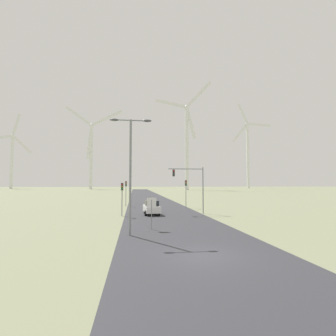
{
  "coord_description": "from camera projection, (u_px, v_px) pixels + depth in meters",
  "views": [
    {
      "loc": [
        -3.87,
        -14.47,
        3.99
      ],
      "look_at": [
        0.0,
        15.53,
        5.78
      ],
      "focal_mm": 28.0,
      "sensor_mm": 36.0,
      "label": 1
    }
  ],
  "objects": [
    {
      "name": "traffic_light_post_near_left",
      "position": [
        122.0,
        192.0,
        32.01
      ],
      "size": [
        0.28,
        0.34,
        4.06
      ],
      "color": "gray",
      "rests_on": "ground"
    },
    {
      "name": "wind_turbine_left",
      "position": [
        91.0,
        148.0,
        188.35
      ],
      "size": [
        41.84,
        9.63,
        61.0
      ],
      "color": "white",
      "rests_on": "ground"
    },
    {
      "name": "car_approaching",
      "position": [
        152.0,
        207.0,
        33.63
      ],
      "size": [
        2.11,
        4.23,
        1.83
      ],
      "color": "white",
      "rests_on": "ground"
    },
    {
      "name": "traffic_light_post_near_right",
      "position": [
        186.0,
        188.0,
        42.85
      ],
      "size": [
        0.28,
        0.34,
        4.51
      ],
      "color": "gray",
      "rests_on": "ground"
    },
    {
      "name": "wind_turbine_far_left",
      "position": [
        12.0,
        156.0,
        201.88
      ],
      "size": [
        28.78,
        13.59,
        58.87
      ],
      "color": "white",
      "rests_on": "ground"
    },
    {
      "name": "road_surface",
      "position": [
        151.0,
        200.0,
        62.11
      ],
      "size": [
        10.0,
        240.0,
        0.01
      ],
      "color": "#2D2D33",
      "rests_on": "ground"
    },
    {
      "name": "ground_plane",
      "position": [
        204.0,
        255.0,
        14.58
      ],
      "size": [
        600.0,
        600.0,
        0.0
      ],
      "primitive_type": "plane",
      "color": "#757A5B"
    },
    {
      "name": "streetlamp",
      "position": [
        130.0,
        161.0,
        20.39
      ],
      "size": [
        3.27,
        0.32,
        9.05
      ],
      "color": "gray",
      "rests_on": "ground"
    },
    {
      "name": "wind_turbine_right",
      "position": [
        248.0,
        149.0,
        218.98
      ],
      "size": [
        28.79,
        11.57,
        71.8
      ],
      "color": "white",
      "rests_on": "ground"
    },
    {
      "name": "traffic_light_mast_overhead",
      "position": [
        191.0,
        180.0,
        34.74
      ],
      "size": [
        4.73,
        0.35,
        6.17
      ],
      "color": "gray",
      "rests_on": "ground"
    },
    {
      "name": "stop_sign_near",
      "position": [
        152.0,
        207.0,
        22.68
      ],
      "size": [
        0.81,
        0.07,
        2.76
      ],
      "color": "gray",
      "rests_on": "ground"
    },
    {
      "name": "traffic_light_post_mid_left",
      "position": [
        126.0,
        188.0,
        46.18
      ],
      "size": [
        0.28,
        0.33,
        4.4
      ],
      "color": "gray",
      "rests_on": "ground"
    },
    {
      "name": "wind_turbine_center",
      "position": [
        187.0,
        139.0,
        164.2
      ],
      "size": [
        33.72,
        13.98,
        67.48
      ],
      "color": "white",
      "rests_on": "ground"
    }
  ]
}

